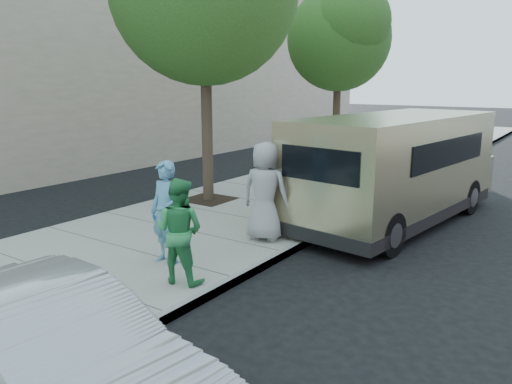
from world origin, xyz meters
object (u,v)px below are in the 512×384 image
sedan (50,358)px  person_gray_shirt (265,191)px  person_officer (166,212)px  person_striped_polo (330,176)px  parking_meter (312,184)px  van (398,167)px  tree_far (340,34)px  person_green_shirt (179,231)px

sedan → person_gray_shirt: person_gray_shirt is taller
person_officer → person_striped_polo: size_ratio=0.87×
person_officer → person_striped_polo: 4.13m
sedan → person_striped_polo: size_ratio=2.00×
parking_meter → van: van is taller
tree_far → parking_meter: (3.50, -8.51, -3.76)m
sedan → person_officer: bearing=31.3°
sedan → person_green_shirt: person_green_shirt is taller
sedan → person_officer: 3.97m
parking_meter → sedan: (0.75, -6.55, -0.46)m
tree_far → person_officer: 12.44m
parking_meter → person_striped_polo: (-0.05, 0.90, 0.04)m
tree_far → person_striped_polo: tree_far is taller
parking_meter → person_officer: 3.28m
person_gray_shirt → person_striped_polo: bearing=-110.9°
tree_far → person_gray_shirt: size_ratio=3.36×
person_gray_shirt → person_striped_polo: 2.02m
tree_far → person_gray_shirt: bearing=-72.3°
van → person_officer: 5.64m
tree_far → person_green_shirt: bearing=-75.5°
person_green_shirt → parking_meter: bearing=-107.5°
person_striped_polo → person_gray_shirt: bearing=31.7°
van → person_striped_polo: bearing=-125.4°
tree_far → person_officer: size_ratio=3.67×
sedan → person_officer: (-1.89, 3.48, 0.37)m
sedan → person_green_shirt: size_ratio=2.47×
van → person_green_shirt: size_ratio=4.18×
parking_meter → person_striped_polo: size_ratio=0.67×
tree_far → person_gray_shirt: 10.74m
parking_meter → person_gray_shirt: person_gray_shirt is taller
person_gray_shirt → person_green_shirt: bearing=82.5°
van → person_striped_polo: van is taller
parking_meter → van: bearing=60.6°
tree_far → parking_meter: bearing=-67.6°
parking_meter → sedan: 6.61m
parking_meter → tree_far: bearing=109.8°
person_green_shirt → person_striped_polo: 4.50m
person_officer → person_green_shirt: 0.92m
tree_far → van: bearing=-54.5°
tree_far → person_gray_shirt: tree_far is taller
parking_meter → person_striped_polo: bearing=90.6°
tree_far → person_officer: bearing=-78.4°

